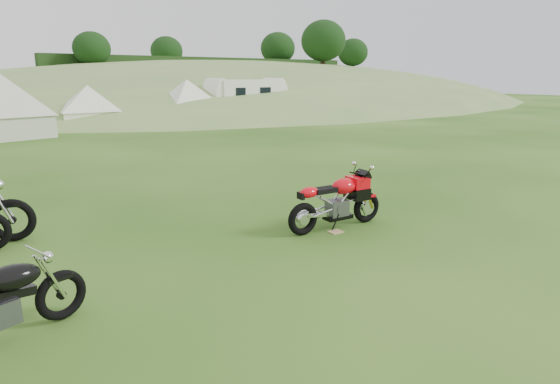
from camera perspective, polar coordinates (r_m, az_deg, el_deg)
ground at (r=6.85m, az=3.06°, el=-8.17°), size 120.00×120.00×0.00m
hillside at (r=52.93m, az=-7.42°, el=11.30°), size 80.00×64.00×8.00m
hedgerow at (r=52.93m, az=-7.42°, el=11.30°), size 36.00×1.20×8.60m
sport_motorcycle at (r=8.06m, az=6.89°, el=-0.68°), size 1.88×0.73×1.10m
plywood_board at (r=8.00m, az=6.79°, el=-4.84°), size 0.24×0.20×0.02m
tent_left at (r=22.79m, az=-30.82°, el=9.06°), size 3.38×3.38×2.67m
tent_mid at (r=25.88m, az=-22.27°, el=9.92°), size 3.07×3.07×2.26m
tent_right at (r=26.98m, az=-11.21°, el=11.01°), size 2.90×2.90×2.43m
caravan at (r=28.73m, az=-4.19°, el=11.29°), size 5.09×2.64×2.30m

